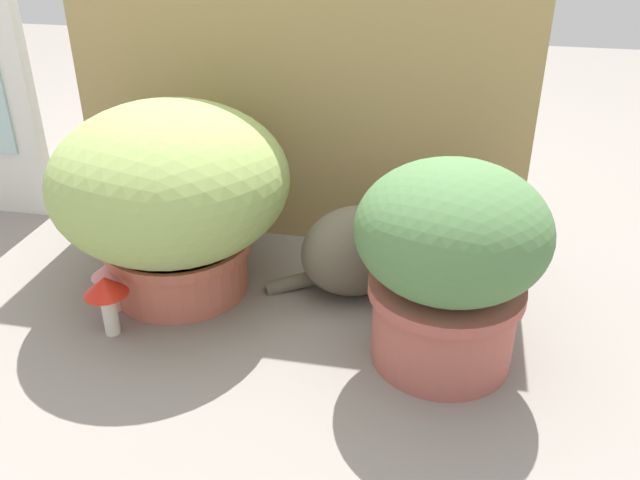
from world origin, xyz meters
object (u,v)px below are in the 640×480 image
at_px(leafy_planter, 449,259).
at_px(mushroom_ornament_pink, 111,276).
at_px(grass_planter, 172,192).
at_px(mushroom_ornament_red, 106,292).
at_px(cat, 364,246).

relative_size(leafy_planter, mushroom_ornament_pink, 3.42).
relative_size(grass_planter, mushroom_ornament_pink, 4.31).
height_order(grass_planter, leafy_planter, grass_planter).
relative_size(grass_planter, mushroom_ornament_red, 3.75).
relative_size(leafy_planter, cat, 1.08).
distance_m(grass_planter, mushroom_ornament_red, 0.26).
bearing_deg(grass_planter, leafy_planter, -13.05).
distance_m(grass_planter, mushroom_ornament_pink, 0.23).
bearing_deg(leafy_planter, grass_planter, 166.95).
xyz_separation_m(grass_planter, cat, (0.42, 0.07, -0.13)).
distance_m(cat, mushroom_ornament_pink, 0.57).
bearing_deg(grass_planter, mushroom_ornament_red, -111.59).
bearing_deg(cat, leafy_planter, -48.35).
xyz_separation_m(grass_planter, leafy_planter, (0.62, -0.14, -0.02)).
distance_m(cat, mushroom_ornament_red, 0.57).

